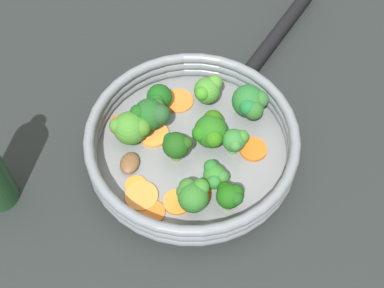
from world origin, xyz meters
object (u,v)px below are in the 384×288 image
object	(u,v)px
broccoli_floret_5	(131,127)
mushroom_piece_0	(130,163)
broccoli_floret_10	(193,194)
broccoli_floret_8	(208,89)
broccoli_floret_9	(235,141)
broccoli_floret_3	(211,131)
carrot_slice_2	(123,125)
broccoli_floret_1	(250,102)
carrot_slice_1	(253,149)
carrot_slice_6	(142,196)
carrot_slice_0	(179,101)
carrot_slice_4	(154,134)
carrot_slice_7	(152,212)
carrot_slice_5	(136,185)
carrot_slice_3	(200,193)
broccoli_floret_2	(229,196)
skillet	(192,152)
broccoli_floret_7	(214,176)
broccoli_floret_4	(177,147)
broccoli_floret_6	(151,114)
broccoli_floret_0	(159,98)
carrot_slice_8	(177,202)

from	to	relation	value
broccoli_floret_5	mushroom_piece_0	world-z (taller)	broccoli_floret_5
broccoli_floret_5	broccoli_floret_10	distance (m)	0.13
broccoli_floret_8	broccoli_floret_9	world-z (taller)	same
broccoli_floret_9	broccoli_floret_3	bearing A→B (deg)	125.53
carrot_slice_2	broccoli_floret_1	distance (m)	0.18
carrot_slice_1	carrot_slice_6	world-z (taller)	same
broccoli_floret_5	broccoli_floret_9	bearing A→B (deg)	-36.75
carrot_slice_0	carrot_slice_2	distance (m)	0.09
carrot_slice_4	broccoli_floret_5	size ratio (longest dim) A/B	0.80
carrot_slice_7	broccoli_floret_10	world-z (taller)	broccoli_floret_10
broccoli_floret_9	mushroom_piece_0	bearing A→B (deg)	161.01
carrot_slice_6	carrot_slice_5	bearing A→B (deg)	88.84
broccoli_floret_1	broccoli_floret_9	distance (m)	0.07
carrot_slice_0	broccoli_floret_3	xyz separation A→B (m)	(0.01, -0.08, 0.03)
carrot_slice_1	carrot_slice_3	bearing A→B (deg)	-164.84
carrot_slice_2	broccoli_floret_3	distance (m)	0.13
carrot_slice_7	broccoli_floret_2	size ratio (longest dim) A/B	0.74
broccoli_floret_3	broccoli_floret_9	distance (m)	0.04
skillet	broccoli_floret_7	bearing A→B (deg)	-91.28
carrot_slice_6	carrot_slice_7	bearing A→B (deg)	-85.46
carrot_slice_5	broccoli_floret_2	bearing A→B (deg)	-41.52
broccoli_floret_4	broccoli_floret_7	distance (m)	0.07
carrot_slice_1	broccoli_floret_6	bearing A→B (deg)	136.79
broccoli_floret_2	broccoli_floret_3	world-z (taller)	broccoli_floret_3
skillet	broccoli_floret_2	distance (m)	0.10
broccoli_floret_2	broccoli_floret_4	xyz separation A→B (m)	(-0.02, 0.10, -0.00)
broccoli_floret_8	broccoli_floret_9	size ratio (longest dim) A/B	1.06
carrot_slice_0	broccoli_floret_1	distance (m)	0.11
broccoli_floret_2	mushroom_piece_0	bearing A→B (deg)	127.22
broccoli_floret_7	broccoli_floret_4	bearing A→B (deg)	109.58
carrot_slice_5	carrot_slice_7	bearing A→B (deg)	-87.75
carrot_slice_2	carrot_slice_6	distance (m)	0.12
carrot_slice_0	mushroom_piece_0	distance (m)	0.13
mushroom_piece_0	broccoli_floret_5	bearing A→B (deg)	60.63
carrot_slice_3	broccoli_floret_8	xyz separation A→B (m)	(0.08, 0.13, 0.03)
broccoli_floret_8	carrot_slice_6	bearing A→B (deg)	-147.30
carrot_slice_1	broccoli_floret_3	bearing A→B (deg)	139.11
carrot_slice_1	broccoli_floret_2	xyz separation A→B (m)	(-0.07, -0.06, 0.03)
carrot_slice_0	broccoli_floret_2	world-z (taller)	broccoli_floret_2
carrot_slice_1	broccoli_floret_8	world-z (taller)	broccoli_floret_8
carrot_slice_0	broccoli_floret_3	bearing A→B (deg)	-85.35
carrot_slice_7	broccoli_floret_9	bearing A→B (deg)	12.48
skillet	mushroom_piece_0	size ratio (longest dim) A/B	8.00
broccoli_floret_1	broccoli_floret_4	bearing A→B (deg)	-172.45
carrot_slice_2	carrot_slice_1	bearing A→B (deg)	-40.56
carrot_slice_6	broccoli_floret_6	xyz separation A→B (m)	(0.06, 0.09, 0.03)
skillet	broccoli_floret_0	bearing A→B (deg)	94.92
carrot_slice_6	broccoli_floret_7	distance (m)	0.10
carrot_slice_4	broccoli_floret_0	size ratio (longest dim) A/B	1.04
skillet	carrot_slice_8	size ratio (longest dim) A/B	7.51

